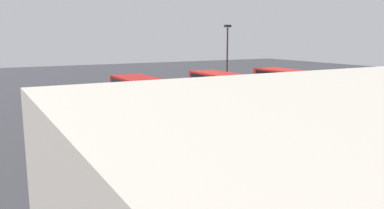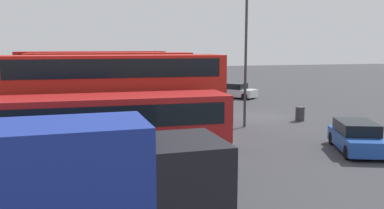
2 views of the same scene
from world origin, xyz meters
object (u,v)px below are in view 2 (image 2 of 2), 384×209
Objects in this scene: bus_single_deck_near_end at (108,127)px; bus_single_deck_fifth at (93,91)px; car_hatchback_silver at (234,91)px; bus_single_deck_third at (105,103)px; bus_double_decker_sixth at (93,77)px; bus_double_decker_fourth at (111,84)px; bus_double_decker_second at (116,97)px; box_truck_blue at (68,183)px; waste_bin_yellow at (300,114)px; car_small_green at (357,137)px; lamp_post_tall at (246,45)px.

bus_single_deck_near_end is 14.22m from bus_single_deck_fifth.
bus_single_deck_fifth reaches higher than car_hatchback_silver.
bus_single_deck_near_end is 0.98× the size of bus_single_deck_third.
bus_single_deck_fifth is 0.87× the size of bus_double_decker_sixth.
car_hatchback_silver is at bearing -68.33° from bus_single_deck_fifth.
bus_single_deck_near_end is at bearing 179.56° from bus_double_decker_sixth.
bus_double_decker_fourth is 1.05× the size of bus_single_deck_fifth.
bus_double_decker_sixth is at bearing 2.23° from bus_double_decker_second.
waste_bin_yellow is (13.97, -14.65, -1.23)m from box_truck_blue.
car_hatchback_silver is (16.00, -12.76, -1.75)m from bus_double_decker_second.
bus_double_decker_second reaches higher than car_small_green.
bus_double_decker_fourth is (7.06, -0.36, -0.00)m from bus_double_decker_second.
bus_double_decker_fourth is at bearing 58.97° from lamp_post_tall.
bus_double_decker_fourth and bus_double_decker_sixth have the same top height.
bus_double_decker_second is at bearing 67.23° from car_small_green.
bus_single_deck_near_end is at bearing 177.09° from bus_single_deck_third.
bus_double_decker_sixth is at bearing 7.24° from bus_double_decker_fourth.
bus_single_deck_third is at bearing 168.47° from bus_double_decker_fourth.
car_small_green reaches higher than waste_bin_yellow.
bus_double_decker_fourth is at bearing -172.76° from bus_double_decker_sixth.
bus_double_decker_second is 0.92× the size of bus_double_decker_sixth.
bus_single_deck_fifth is at bearing 0.02° from bus_single_deck_near_end.
bus_single_deck_third is (3.71, 0.32, -0.83)m from bus_double_decker_second.
waste_bin_yellow is (6.86, -13.18, -1.14)m from bus_single_deck_near_end.
bus_single_deck_fifth is 2.39× the size of car_small_green.
bus_double_decker_second is 13.07m from waste_bin_yellow.
bus_single_deck_near_end is at bearing 169.01° from bus_double_decker_second.
bus_double_decker_second reaches higher than waste_bin_yellow.
bus_single_deck_near_end is 0.86× the size of bus_double_decker_sixth.
lamp_post_tall reaches higher than bus_double_decker_second.
bus_double_decker_second is 10.92m from box_truck_blue.
bus_double_decker_fourth is at bearing -8.09° from box_truck_blue.
car_small_green is at bearing -126.48° from bus_single_deck_third.
box_truck_blue is at bearing 133.65° from waste_bin_yellow.
bus_single_deck_near_end is 7.29m from bus_single_deck_third.
box_truck_blue is at bearing 115.15° from car_small_green.
bus_double_decker_second is 7.07m from bus_double_decker_fourth.
bus_single_deck_near_end reaches higher than car_small_green.
car_hatchback_silver is at bearing -82.65° from bus_double_decker_sixth.
bus_double_decker_fourth reaches higher than waste_bin_yellow.
bus_single_deck_near_end is at bearing 145.48° from car_hatchback_silver.
lamp_post_tall is (13.09, -10.25, 3.35)m from box_truck_blue.
bus_double_decker_fourth is 17.93m from box_truck_blue.
bus_double_decker_second is at bearing -177.77° from bus_double_decker_sixth.
box_truck_blue is (-24.96, 1.60, -0.74)m from bus_double_decker_sixth.
car_small_green is at bearing -158.25° from lamp_post_tall.
bus_double_decker_sixth reaches higher than bus_single_deck_fifth.
bus_double_decker_second is 20.54m from car_hatchback_silver.
bus_single_deck_third reaches higher than car_hatchback_silver.
bus_single_deck_fifth is (6.94, 0.38, -0.00)m from bus_single_deck_third.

